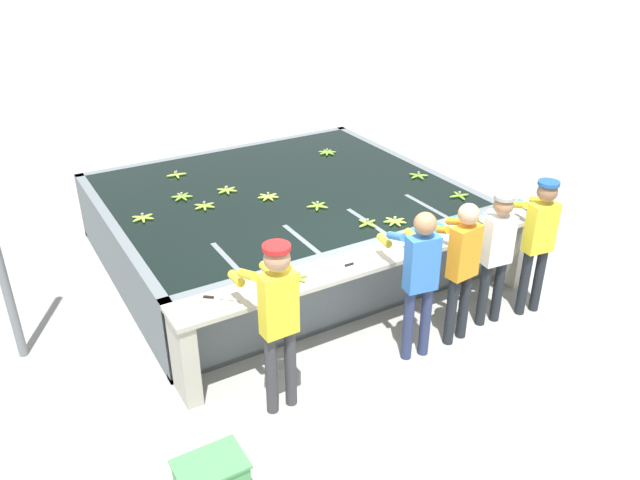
% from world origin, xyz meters
% --- Properties ---
extents(ground_plane, '(80.00, 80.00, 0.00)m').
position_xyz_m(ground_plane, '(0.00, 0.00, 0.00)').
color(ground_plane, '#999993').
rests_on(ground_plane, ground).
extents(wash_tank, '(4.42, 3.84, 0.94)m').
position_xyz_m(wash_tank, '(-0.00, 2.35, 0.46)').
color(wash_tank, slate).
rests_on(wash_tank, ground).
extents(work_ledge, '(4.42, 0.45, 0.94)m').
position_xyz_m(work_ledge, '(0.00, 0.23, 0.66)').
color(work_ledge, '#B7B2A3').
rests_on(work_ledge, ground).
extents(worker_0, '(0.41, 0.73, 1.72)m').
position_xyz_m(worker_0, '(-1.41, -0.34, 1.05)').
color(worker_0, '#38383D').
rests_on(worker_0, ground).
extents(worker_1, '(0.48, 0.74, 1.65)m').
position_xyz_m(worker_1, '(0.16, -0.35, 0.99)').
color(worker_1, navy).
rests_on(worker_1, ground).
extents(worker_2, '(0.45, 0.73, 1.62)m').
position_xyz_m(worker_2, '(0.70, -0.35, 0.97)').
color(worker_2, '#1E2328').
rests_on(worker_2, ground).
extents(worker_3, '(0.46, 0.73, 1.56)m').
position_xyz_m(worker_3, '(1.26, -0.28, 0.94)').
color(worker_3, '#1E2328').
rests_on(worker_3, ground).
extents(worker_4, '(0.47, 0.74, 1.63)m').
position_xyz_m(worker_4, '(1.81, -0.36, 0.99)').
color(worker_4, '#1E2328').
rests_on(worker_4, ground).
extents(banana_bunch_floating_0, '(0.28, 0.28, 0.08)m').
position_xyz_m(banana_bunch_floating_0, '(0.40, 0.89, 0.95)').
color(banana_bunch_floating_0, '#7FAD33').
rests_on(banana_bunch_floating_0, wash_tank).
extents(banana_bunch_floating_1, '(0.28, 0.28, 0.08)m').
position_xyz_m(banana_bunch_floating_1, '(1.28, 3.25, 0.95)').
color(banana_bunch_floating_1, '#75A333').
rests_on(banana_bunch_floating_1, wash_tank).
extents(banana_bunch_floating_2, '(0.28, 0.28, 0.08)m').
position_xyz_m(banana_bunch_floating_2, '(-0.61, 2.65, 0.95)').
color(banana_bunch_floating_2, '#93BC3D').
rests_on(banana_bunch_floating_2, wash_tank).
extents(banana_bunch_floating_3, '(0.28, 0.28, 0.08)m').
position_xyz_m(banana_bunch_floating_3, '(-1.05, 2.32, 0.95)').
color(banana_bunch_floating_3, '#8CB738').
rests_on(banana_bunch_floating_3, wash_tank).
extents(banana_bunch_floating_4, '(0.28, 0.26, 0.08)m').
position_xyz_m(banana_bunch_floating_4, '(0.15, 1.61, 0.95)').
color(banana_bunch_floating_4, '#7FAD33').
rests_on(banana_bunch_floating_4, wash_tank).
extents(banana_bunch_floating_5, '(0.28, 0.28, 0.08)m').
position_xyz_m(banana_bunch_floating_5, '(0.71, 0.78, 0.95)').
color(banana_bunch_floating_5, '#9EC642').
rests_on(banana_bunch_floating_5, wash_tank).
extents(banana_bunch_floating_6, '(0.28, 0.28, 0.08)m').
position_xyz_m(banana_bunch_floating_6, '(1.87, 0.97, 0.95)').
color(banana_bunch_floating_6, '#75A333').
rests_on(banana_bunch_floating_6, wash_tank).
extents(banana_bunch_floating_7, '(0.28, 0.27, 0.08)m').
position_xyz_m(banana_bunch_floating_7, '(-0.25, 2.18, 0.95)').
color(banana_bunch_floating_7, '#9EC642').
rests_on(banana_bunch_floating_7, wash_tank).
extents(banana_bunch_floating_8, '(0.28, 0.28, 0.08)m').
position_xyz_m(banana_bunch_floating_8, '(-1.80, 2.37, 0.95)').
color(banana_bunch_floating_8, '#9EC642').
rests_on(banana_bunch_floating_8, wash_tank).
extents(banana_bunch_floating_9, '(0.27, 0.27, 0.08)m').
position_xyz_m(banana_bunch_floating_9, '(1.86, 1.79, 0.95)').
color(banana_bunch_floating_9, '#75A333').
rests_on(banana_bunch_floating_9, wash_tank).
extents(banana_bunch_floating_10, '(0.27, 0.28, 0.08)m').
position_xyz_m(banana_bunch_floating_10, '(-1.19, 2.74, 0.95)').
color(banana_bunch_floating_10, '#75A333').
rests_on(banana_bunch_floating_10, wash_tank).
extents(banana_bunch_floating_11, '(0.28, 0.28, 0.08)m').
position_xyz_m(banana_bunch_floating_11, '(-1.00, 3.51, 0.95)').
color(banana_bunch_floating_11, '#9EC642').
rests_on(banana_bunch_floating_11, wash_tank).
extents(banana_bunch_ledge_0, '(0.28, 0.27, 0.08)m').
position_xyz_m(banana_bunch_ledge_0, '(1.46, 0.21, 0.95)').
color(banana_bunch_ledge_0, '#7FAD33').
rests_on(banana_bunch_ledge_0, work_ledge).
extents(banana_bunch_ledge_1, '(0.28, 0.28, 0.08)m').
position_xyz_m(banana_bunch_ledge_1, '(-0.92, 0.24, 0.95)').
color(banana_bunch_ledge_1, '#7FAD33').
rests_on(banana_bunch_ledge_1, work_ledge).
extents(knife_0, '(0.29, 0.25, 0.02)m').
position_xyz_m(knife_0, '(-1.72, 0.30, 0.94)').
color(knife_0, silver).
rests_on(knife_0, work_ledge).
extents(knife_1, '(0.35, 0.03, 0.02)m').
position_xyz_m(knife_1, '(-0.24, 0.19, 0.94)').
color(knife_1, silver).
rests_on(knife_1, work_ledge).
extents(crate, '(0.55, 0.39, 0.32)m').
position_xyz_m(crate, '(-2.34, -0.97, 0.16)').
color(crate, '#4C9E56').
rests_on(crate, ground).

